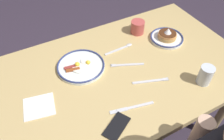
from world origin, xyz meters
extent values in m
plane|color=#332A37|center=(0.00, 0.00, 0.00)|extent=(6.00, 6.00, 0.00)
cube|color=tan|center=(0.00, 0.00, 0.72)|extent=(1.49, 0.89, 0.04)
cylinder|color=tan|center=(-0.65, -0.35, 0.35)|extent=(0.06, 0.06, 0.70)
cylinder|color=tan|center=(0.65, -0.35, 0.35)|extent=(0.06, 0.06, 0.70)
cylinder|color=white|center=(0.20, -0.13, 0.74)|extent=(0.28, 0.28, 0.01)
torus|color=navy|center=(0.20, -0.13, 0.75)|extent=(0.28, 0.28, 0.01)
cylinder|color=white|center=(0.15, -0.14, 0.75)|extent=(0.07, 0.07, 0.01)
sphere|color=yellow|center=(0.15, -0.12, 0.76)|extent=(0.03, 0.03, 0.03)
cylinder|color=white|center=(0.21, -0.11, 0.75)|extent=(0.08, 0.08, 0.01)
sphere|color=yellow|center=(0.21, -0.14, 0.76)|extent=(0.03, 0.03, 0.03)
cube|color=maroon|center=(0.25, -0.14, 0.75)|extent=(0.08, 0.03, 0.01)
cube|color=brown|center=(0.25, -0.11, 0.75)|extent=(0.08, 0.04, 0.01)
cylinder|color=white|center=(-0.40, -0.10, 0.74)|extent=(0.22, 0.22, 0.01)
torus|color=navy|center=(-0.40, -0.10, 0.75)|extent=(0.22, 0.22, 0.01)
cylinder|color=#D9A153|center=(-0.40, -0.10, 0.76)|extent=(0.12, 0.12, 0.01)
cylinder|color=tan|center=(-0.40, -0.10, 0.77)|extent=(0.12, 0.12, 0.01)
cylinder|color=#D88F4B|center=(-0.40, -0.10, 0.78)|extent=(0.12, 0.12, 0.01)
cylinder|color=#4C2814|center=(-0.40, -0.10, 0.79)|extent=(0.11, 0.11, 0.00)
cone|color=white|center=(-0.40, -0.10, 0.81)|extent=(0.05, 0.05, 0.03)
cylinder|color=#BF4C47|center=(-0.27, -0.26, 0.78)|extent=(0.09, 0.09, 0.09)
torus|color=#BF4C47|center=(-0.30, -0.30, 0.78)|extent=(0.04, 0.06, 0.06)
cylinder|color=brown|center=(-0.27, -0.26, 0.81)|extent=(0.08, 0.08, 0.01)
cylinder|color=silver|center=(-0.34, 0.29, 0.79)|extent=(0.07, 0.07, 0.11)
cylinder|color=black|center=(-0.34, 0.29, 0.77)|extent=(0.06, 0.06, 0.08)
cube|color=black|center=(0.20, 0.31, 0.74)|extent=(0.16, 0.13, 0.01)
cube|color=white|center=(0.49, 0.03, 0.74)|extent=(0.17, 0.17, 0.00)
cube|color=silver|center=(-0.05, -0.01, 0.74)|extent=(0.18, 0.09, 0.01)
cube|color=silver|center=(0.02, -0.06, 0.74)|extent=(0.03, 0.02, 0.00)
cube|color=silver|center=(0.03, -0.05, 0.74)|extent=(0.03, 0.02, 0.00)
cube|color=silver|center=(0.03, -0.05, 0.74)|extent=(0.03, 0.02, 0.00)
cube|color=silver|center=(0.03, -0.04, 0.74)|extent=(0.03, 0.02, 0.00)
cube|color=silver|center=(-0.09, 0.15, 0.74)|extent=(0.19, 0.08, 0.01)
cube|color=silver|center=(-0.18, 0.19, 0.74)|extent=(0.03, 0.01, 0.00)
cube|color=silver|center=(-0.18, 0.19, 0.74)|extent=(0.03, 0.01, 0.00)
cube|color=silver|center=(-0.18, 0.18, 0.74)|extent=(0.03, 0.01, 0.00)
cube|color=silver|center=(-0.18, 0.17, 0.74)|extent=(0.03, 0.01, 0.00)
cube|color=silver|center=(0.07, 0.26, 0.74)|extent=(0.19, 0.06, 0.01)
cube|color=silver|center=(0.15, 0.24, 0.74)|extent=(0.09, 0.04, 0.00)
cube|color=silver|center=(-0.07, -0.16, 0.74)|extent=(0.19, 0.02, 0.01)
ellipsoid|color=silver|center=(-0.15, -0.16, 0.74)|extent=(0.04, 0.03, 0.01)
cylinder|color=#D5AA8B|center=(-0.07, 0.54, 0.78)|extent=(0.09, 0.09, 0.26)
camera|label=1|loc=(0.47, 0.77, 1.67)|focal=36.23mm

